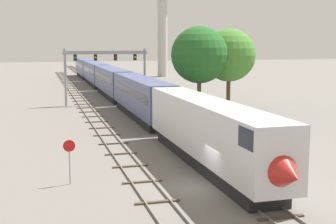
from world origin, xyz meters
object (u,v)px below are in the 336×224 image
object	(u,v)px
passenger_train	(111,81)
stop_sign	(69,156)
trackside_tree_left	(229,55)
trackside_tree_mid	(199,55)
signal_gantry	(106,64)

from	to	relation	value
passenger_train	stop_sign	world-z (taller)	passenger_train
trackside_tree_left	stop_sign	bearing A→B (deg)	-127.42
trackside_tree_left	trackside_tree_mid	bearing A→B (deg)	-164.71
passenger_train	trackside_tree_mid	world-z (taller)	trackside_tree_mid
signal_gantry	stop_sign	bearing A→B (deg)	-101.48
signal_gantry	trackside_tree_left	distance (m)	17.65
signal_gantry	trackside_tree_left	world-z (taller)	trackside_tree_left
signal_gantry	stop_sign	size ratio (longest dim) A/B	4.20
signal_gantry	stop_sign	distance (m)	39.15
passenger_train	stop_sign	size ratio (longest dim) A/B	39.58
signal_gantry	passenger_train	bearing A→B (deg)	76.99
signal_gantry	stop_sign	xyz separation A→B (m)	(-7.75, -38.16, -4.09)
stop_sign	trackside_tree_mid	size ratio (longest dim) A/B	0.26
passenger_train	trackside_tree_mid	bearing A→B (deg)	-62.79
stop_sign	trackside_tree_left	bearing A→B (deg)	52.58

